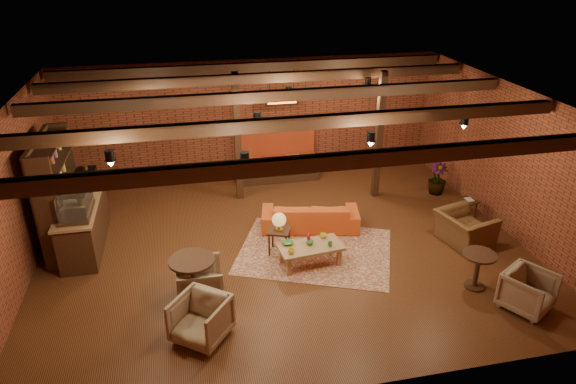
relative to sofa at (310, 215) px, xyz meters
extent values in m
plane|color=#361D0D|center=(-0.76, -0.71, -0.32)|extent=(10.00, 10.00, 0.00)
cube|color=black|center=(-0.76, -0.71, 2.88)|extent=(10.00, 8.00, 0.02)
cube|color=brown|center=(-0.76, 3.29, 1.28)|extent=(10.00, 0.02, 3.20)
cube|color=brown|center=(-0.76, -4.71, 1.28)|extent=(10.00, 0.02, 3.20)
cube|color=brown|center=(-5.76, -0.71, 1.28)|extent=(0.02, 8.00, 3.20)
cube|color=brown|center=(4.24, -0.71, 1.28)|extent=(0.02, 8.00, 3.20)
cylinder|color=black|center=(-0.76, 0.89, 2.53)|extent=(9.60, 0.12, 0.12)
cube|color=black|center=(-1.36, 1.89, 1.28)|extent=(0.16, 0.16, 3.20)
cube|color=black|center=(2.04, 1.29, 1.28)|extent=(0.16, 0.16, 3.20)
imported|color=#337F33|center=(-4.76, 0.49, 0.90)|extent=(0.35, 0.39, 0.30)
cube|color=#F55518|center=(-0.16, 2.39, 2.03)|extent=(0.86, 0.06, 0.30)
cube|color=maroon|center=(-0.14, -1.00, -0.31)|extent=(3.78, 3.39, 0.01)
imported|color=#C94D1B|center=(0.00, 0.00, 0.00)|extent=(2.30, 1.27, 0.63)
cube|color=#8B5E41|center=(-0.37, -1.45, 0.09)|extent=(1.34, 0.78, 0.06)
cube|color=#8B5E41|center=(-0.87, -1.74, -0.13)|extent=(0.08, 0.08, 0.38)
cube|color=#8B5E41|center=(0.19, -1.61, -0.13)|extent=(0.08, 0.08, 0.38)
cube|color=#8B5E41|center=(-0.92, -1.29, -0.13)|extent=(0.08, 0.08, 0.38)
cube|color=#8B5E41|center=(0.13, -1.17, -0.13)|extent=(0.08, 0.08, 0.38)
imported|color=gold|center=(-0.80, -1.66, 0.17)|extent=(0.14, 0.14, 0.10)
imported|color=#3A7F39|center=(0.01, -1.56, 0.17)|extent=(0.11, 0.11, 0.10)
imported|color=gold|center=(-0.04, -1.21, 0.17)|extent=(0.14, 0.14, 0.10)
imported|color=#3A7F39|center=(-0.79, -1.30, 0.15)|extent=(0.24, 0.24, 0.06)
imported|color=#3A7F39|center=(-0.37, -1.40, 0.18)|extent=(0.13, 0.13, 0.12)
sphere|color=red|center=(-0.37, -1.40, 0.32)|extent=(0.10, 0.10, 0.10)
cube|color=black|center=(-0.89, -0.87, 0.20)|extent=(0.57, 0.57, 0.04)
cylinder|color=black|center=(-0.89, -0.87, -0.07)|extent=(0.04, 0.04, 0.50)
cylinder|color=olive|center=(-0.89, -0.87, 0.24)|extent=(0.15, 0.15, 0.02)
cylinder|color=olive|center=(-0.89, -0.87, 0.31)|extent=(0.04, 0.04, 0.21)
sphere|color=gold|center=(-0.89, -0.87, 0.45)|extent=(0.29, 0.29, 0.29)
cylinder|color=black|center=(-2.69, -2.11, 0.51)|extent=(0.82, 0.82, 0.05)
cylinder|color=black|center=(-2.69, -2.11, 0.10)|extent=(0.11, 0.11, 0.79)
cylinder|color=black|center=(-2.69, -2.11, -0.29)|extent=(0.49, 0.49, 0.05)
imported|color=#B4AA8B|center=(-2.57, -2.12, 0.09)|extent=(0.75, 0.80, 0.81)
imported|color=#B4AA8B|center=(-2.63, -3.17, 0.10)|extent=(1.10, 1.09, 0.83)
imported|color=brown|center=(3.07, -1.33, 0.15)|extent=(0.94, 1.22, 0.94)
cube|color=black|center=(3.64, -0.34, 0.15)|extent=(0.55, 0.55, 0.04)
cylinder|color=black|center=(3.64, -0.34, -0.09)|extent=(0.04, 0.04, 0.45)
imported|color=black|center=(3.64, -0.34, 0.18)|extent=(0.22, 0.26, 0.02)
cylinder|color=black|center=(2.47, -2.83, 0.39)|extent=(0.62, 0.62, 0.04)
cylinder|color=black|center=(2.47, -2.83, 0.04)|extent=(0.10, 0.10, 0.68)
cylinder|color=black|center=(2.47, -2.83, -0.30)|extent=(0.37, 0.37, 0.04)
imported|color=#B4AA8B|center=(3.01, -3.59, 0.08)|extent=(1.04, 1.02, 0.80)
imported|color=#4C7F4C|center=(3.64, 1.08, 0.95)|extent=(1.42, 1.42, 2.53)
camera|label=1|loc=(-2.62, -9.87, 5.48)|focal=32.00mm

